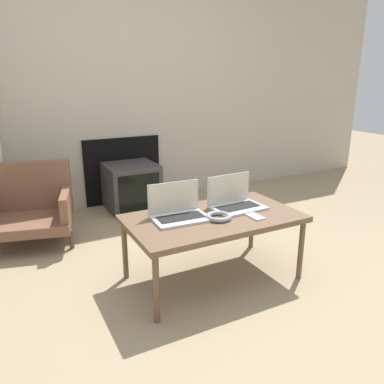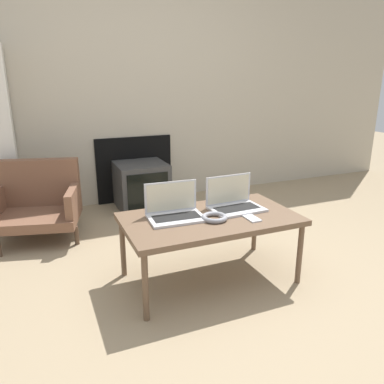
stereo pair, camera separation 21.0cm
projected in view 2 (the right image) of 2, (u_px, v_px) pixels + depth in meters
The scene contains 9 objects.
ground_plane at pixel (225, 296), 2.34m from camera, with size 14.00×14.00×0.00m, color #998466.
wall_back at pixel (131, 80), 3.84m from camera, with size 7.00×0.08×2.60m.
table at pixel (210, 222), 2.42m from camera, with size 1.12×0.63×0.45m.
laptop_left at pixel (174, 210), 2.39m from camera, with size 0.36×0.26×0.22m.
laptop_right at pixel (234, 202), 2.55m from camera, with size 0.36×0.25×0.22m.
headphones at pixel (215, 217), 2.35m from camera, with size 0.17×0.17×0.03m.
phone at pixel (252, 218), 2.37m from camera, with size 0.07×0.13×0.01m.
tv at pixel (141, 185), 3.88m from camera, with size 0.50×0.50×0.47m.
armchair at pixel (37, 201), 3.15m from camera, with size 0.79×0.69×0.64m.
Camera 2 is at (-0.99, -1.80, 1.31)m, focal length 35.00 mm.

